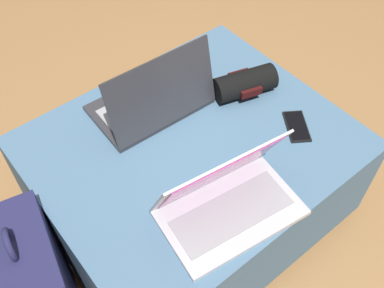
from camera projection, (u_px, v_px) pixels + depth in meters
The scene contains 6 objects.
ground_plane at pixel (192, 212), 1.73m from camera, with size 14.00×14.00×0.00m, color #9E7042.
ottoman at pixel (192, 180), 1.56m from camera, with size 0.95×0.80×0.42m.
laptop_near at pixel (227, 199), 1.21m from camera, with size 0.41×0.28×0.23m.
laptop_far at pixel (154, 100), 1.45m from camera, with size 0.38×0.25×0.25m.
cell_phone at pixel (297, 126), 1.44m from camera, with size 0.13×0.14×0.01m.
wrist_brace at pixel (245, 83), 1.51m from camera, with size 0.23×0.14×0.09m.
Camera 1 is at (-0.57, -0.70, 1.50)m, focal length 42.00 mm.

